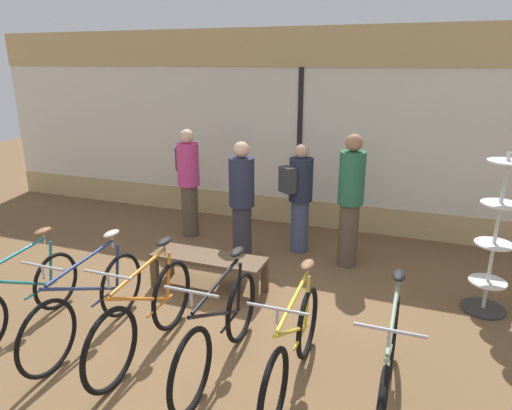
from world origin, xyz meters
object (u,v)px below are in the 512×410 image
bicycle_center_left (145,316)px  customer_by_window (242,201)px  bicycle_center_right (219,331)px  bicycle_right (293,348)px  display_bench (209,262)px  bicycle_left (89,304)px  customer_mid_floor (351,198)px  customer_near_rack (299,195)px  customer_near_bench (188,179)px  bicycle_far_right (388,368)px  bicycle_far_left (22,297)px  accessory_rack (493,249)px

bicycle_center_left → customer_by_window: 2.31m
bicycle_center_right → bicycle_right: (0.68, -0.01, -0.01)m
customer_by_window → display_bench: bearing=-95.4°
bicycle_center_left → bicycle_center_right: (0.76, 0.03, -0.01)m
bicycle_left → customer_mid_floor: (2.10, 2.66, 0.56)m
customer_near_rack → customer_near_bench: bearing=178.9°
bicycle_far_right → bicycle_center_left: bearing=179.9°
bicycle_center_right → bicycle_right: bearing=-0.4°
display_bench → bicycle_far_left: bearing=-133.9°
bicycle_far_left → bicycle_far_right: bicycle_far_right is taller
display_bench → customer_mid_floor: size_ratio=0.77×
customer_near_rack → customer_by_window: (-0.63, -0.65, 0.04)m
bicycle_far_left → bicycle_center_left: (1.42, 0.09, 0.03)m
accessory_rack → customer_near_bench: 4.33m
display_bench → customer_by_window: bearing=84.6°
bicycle_left → bicycle_right: bearing=0.6°
customer_by_window → customer_near_bench: customer_near_bench is taller
customer_mid_floor → customer_near_bench: size_ratio=1.06×
bicycle_far_right → customer_near_bench: 4.47m
bicycle_center_right → display_bench: size_ratio=1.25×
bicycle_center_right → bicycle_center_left: bearing=-177.8°
display_bench → bicycle_right: bearing=-43.1°
bicycle_far_left → bicycle_center_right: bicycle_center_right is taller
bicycle_far_left → bicycle_center_right: 2.18m
bicycle_left → customer_near_rack: bearing=65.2°
bicycle_far_left → bicycle_far_right: size_ratio=0.90×
bicycle_far_left → bicycle_far_right: bearing=1.4°
customer_near_rack → customer_by_window: 0.90m
bicycle_right → customer_near_bench: customer_near_bench is taller
display_bench → customer_by_window: customer_by_window is taller
accessory_rack → bicycle_center_left: bearing=-147.2°
bicycle_far_left → customer_near_bench: 3.10m
bicycle_center_right → customer_mid_floor: size_ratio=0.97×
bicycle_right → customer_near_rack: bearing=104.4°
display_bench → customer_near_bench: customer_near_bench is taller
bicycle_left → bicycle_far_right: size_ratio=0.98×
customer_near_rack → accessory_rack: bearing=-20.4°
bicycle_far_left → bicycle_center_right: size_ratio=0.93×
bicycle_left → bicycle_far_right: 2.86m
bicycle_left → accessory_rack: accessory_rack is taller
bicycle_left → bicycle_far_left: bearing=-173.2°
accessory_rack → display_bench: (-3.12, -0.63, -0.38)m
bicycle_center_left → bicycle_far_right: bicycle_far_right is taller
bicycle_center_right → bicycle_far_right: size_ratio=0.97×
bicycle_left → customer_near_rack: 3.23m
bicycle_center_left → customer_near_rack: bearing=76.5°
customer_near_bench → bicycle_far_left: bearing=-96.0°
customer_near_bench → customer_by_window: bearing=-30.1°
customer_near_rack → customer_near_bench: (-1.80, 0.03, 0.07)m
customer_near_rack → customer_mid_floor: bearing=-17.5°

